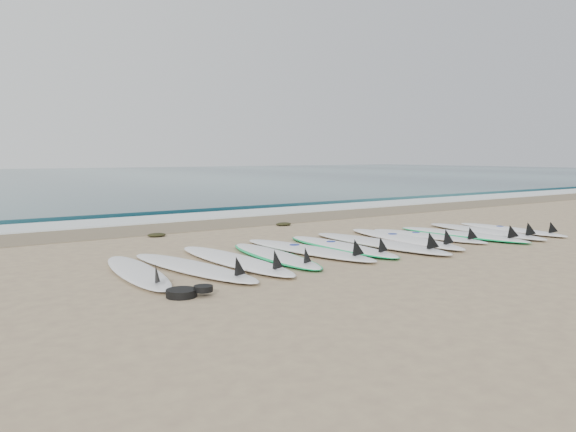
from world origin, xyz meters
TOP-DOWN VIEW (x-y plane):
  - ground at (0.00, 0.00)m, footprint 120.00×120.00m
  - ocean at (0.00, 32.50)m, footprint 120.00×55.00m
  - wet_sand_band at (0.00, 4.10)m, footprint 120.00×1.80m
  - foam_band at (0.00, 5.50)m, footprint 120.00×1.40m
  - wave_crest at (0.00, 7.00)m, footprint 120.00×1.00m
  - surfboard_0 at (-3.66, -0.01)m, footprint 0.72×2.41m
  - surfboard_1 at (-2.98, -0.16)m, footprint 0.96×2.64m
  - surfboard_2 at (-2.32, -0.05)m, footprint 0.66×2.74m
  - surfboard_3 at (-1.65, 0.00)m, footprint 0.79×2.44m
  - surfboard_4 at (-0.99, 0.06)m, footprint 0.92×2.73m
  - surfboard_5 at (-0.35, 0.07)m, footprint 0.64×2.54m
  - surfboard_6 at (0.32, -0.10)m, footprint 0.77×2.89m
  - surfboard_7 at (1.02, 0.03)m, footprint 0.84×2.82m
  - surfboard_8 at (1.66, 0.06)m, footprint 0.79×2.38m
  - surfboard_9 at (2.29, -0.15)m, footprint 0.91×2.65m
  - surfboard_10 at (2.96, -0.16)m, footprint 0.76×2.71m
  - surfboard_11 at (3.62, -0.27)m, footprint 0.59×2.37m
  - seaweed_near at (-2.22, 3.02)m, footprint 0.34×0.26m
  - seaweed_far at (0.57, 3.05)m, footprint 0.34×0.26m
  - leash_coil at (-3.60, -1.28)m, footprint 0.46×0.36m

SIDE VIEW (x-z plane):
  - ground at x=0.00m, z-range 0.00..0.00m
  - wet_sand_band at x=0.00m, z-range 0.00..0.01m
  - ocean at x=0.00m, z-range 0.00..0.03m
  - foam_band at x=0.00m, z-range 0.00..0.04m
  - seaweed_near at x=-2.22m, z-range 0.00..0.07m
  - seaweed_far at x=0.57m, z-range 0.00..0.07m
  - surfboard_3 at x=-1.65m, z-range -0.11..0.20m
  - surfboard_5 at x=-0.35m, z-range -0.11..0.21m
  - surfboard_9 at x=2.29m, z-range -0.12..0.21m
  - leash_coil at x=-3.60m, z-range -0.01..0.10m
  - wave_crest at x=0.00m, z-range 0.00..0.10m
  - surfboard_8 at x=1.66m, z-range -0.10..0.20m
  - surfboard_11 at x=3.62m, z-range -0.10..0.20m
  - surfboard_0 at x=-3.66m, z-range -0.10..0.20m
  - surfboard_1 at x=-2.98m, z-range -0.11..0.22m
  - surfboard_10 at x=2.96m, z-range -0.11..0.23m
  - surfboard_4 at x=-0.99m, z-range -0.11..0.23m
  - surfboard_2 at x=-2.32m, z-range -0.11..0.23m
  - surfboard_7 at x=1.02m, z-range -0.12..0.24m
  - surfboard_6 at x=0.32m, z-range -0.12..0.25m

